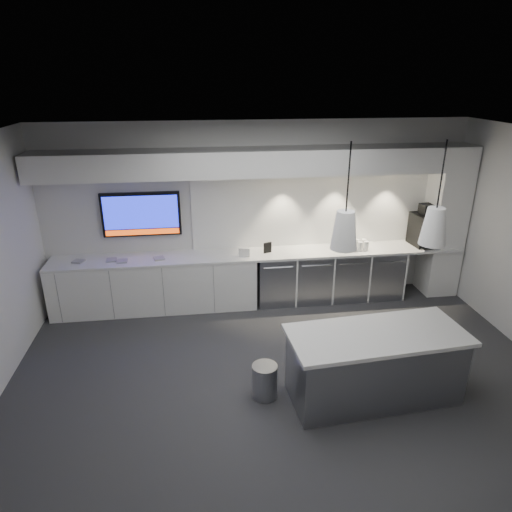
{
  "coord_description": "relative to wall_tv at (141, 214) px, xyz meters",
  "views": [
    {
      "loc": [
        -1.0,
        -4.79,
        3.65
      ],
      "look_at": [
        -0.22,
        1.1,
        1.28
      ],
      "focal_mm": 32.0,
      "sensor_mm": 36.0,
      "label": 1
    }
  ],
  "objects": [
    {
      "name": "floor",
      "position": [
        1.9,
        -2.45,
        -1.56
      ],
      "size": [
        7.0,
        7.0,
        0.0
      ],
      "primitive_type": "plane",
      "color": "#323235",
      "rests_on": "ground"
    },
    {
      "name": "ceiling",
      "position": [
        1.9,
        -2.45,
        1.44
      ],
      "size": [
        7.0,
        7.0,
        0.0
      ],
      "primitive_type": "plane",
      "rotation": [
        3.14,
        0.0,
        0.0
      ],
      "color": "black",
      "rests_on": "wall_back"
    },
    {
      "name": "wall_back",
      "position": [
        1.9,
        0.05,
        -0.06
      ],
      "size": [
        7.0,
        0.0,
        7.0
      ],
      "primitive_type": "plane",
      "rotation": [
        1.57,
        0.0,
        0.0
      ],
      "color": "silver",
      "rests_on": "floor"
    },
    {
      "name": "wall_front",
      "position": [
        1.9,
        -4.95,
        -0.06
      ],
      "size": [
        7.0,
        0.0,
        7.0
      ],
      "primitive_type": "plane",
      "rotation": [
        -1.57,
        0.0,
        0.0
      ],
      "color": "silver",
      "rests_on": "floor"
    },
    {
      "name": "back_counter",
      "position": [
        1.9,
        -0.27,
        -0.68
      ],
      "size": [
        6.8,
        0.65,
        0.04
      ],
      "primitive_type": "cube",
      "color": "white",
      "rests_on": "left_base_cabinets"
    },
    {
      "name": "left_base_cabinets",
      "position": [
        0.15,
        -0.27,
        -1.13
      ],
      "size": [
        3.3,
        0.63,
        0.86
      ],
      "primitive_type": "cube",
      "color": "white",
      "rests_on": "floor"
    },
    {
      "name": "fridge_unit_a",
      "position": [
        2.15,
        -0.27,
        -1.13
      ],
      "size": [
        0.6,
        0.61,
        0.85
      ],
      "primitive_type": "cube",
      "color": "#919398",
      "rests_on": "floor"
    },
    {
      "name": "fridge_unit_b",
      "position": [
        2.78,
        -0.27,
        -1.13
      ],
      "size": [
        0.6,
        0.61,
        0.85
      ],
      "primitive_type": "cube",
      "color": "#919398",
      "rests_on": "floor"
    },
    {
      "name": "fridge_unit_c",
      "position": [
        3.41,
        -0.27,
        -1.13
      ],
      "size": [
        0.6,
        0.61,
        0.85
      ],
      "primitive_type": "cube",
      "color": "#919398",
      "rests_on": "floor"
    },
    {
      "name": "fridge_unit_d",
      "position": [
        4.04,
        -0.27,
        -1.13
      ],
      "size": [
        0.6,
        0.61,
        0.85
      ],
      "primitive_type": "cube",
      "color": "#919398",
      "rests_on": "floor"
    },
    {
      "name": "backsplash",
      "position": [
        3.1,
        0.03,
        -0.01
      ],
      "size": [
        4.6,
        0.03,
        1.3
      ],
      "primitive_type": "cube",
      "color": "white",
      "rests_on": "wall_back"
    },
    {
      "name": "soffit",
      "position": [
        1.9,
        -0.25,
        0.84
      ],
      "size": [
        6.9,
        0.6,
        0.4
      ],
      "primitive_type": "cube",
      "color": "white",
      "rests_on": "wall_back"
    },
    {
      "name": "column",
      "position": [
        5.1,
        -0.25,
        -0.26
      ],
      "size": [
        0.55,
        0.55,
        2.6
      ],
      "primitive_type": "cube",
      "color": "white",
      "rests_on": "floor"
    },
    {
      "name": "wall_tv",
      "position": [
        0.0,
        0.0,
        0.0
      ],
      "size": [
        1.25,
        0.07,
        0.72
      ],
      "color": "black",
      "rests_on": "wall_back"
    },
    {
      "name": "island",
      "position": [
        2.89,
        -2.91,
        -1.12
      ],
      "size": [
        2.13,
        1.05,
        0.88
      ],
      "rotation": [
        0.0,
        0.0,
        0.08
      ],
      "color": "#919398",
      "rests_on": "floor"
    },
    {
      "name": "bin",
      "position": [
        1.6,
        -2.75,
        -1.34
      ],
      "size": [
        0.4,
        0.4,
        0.43
      ],
      "primitive_type": "cylinder",
      "rotation": [
        0.0,
        0.0,
        -0.37
      ],
      "color": "#919398",
      "rests_on": "floor"
    },
    {
      "name": "coffee_machine",
      "position": [
        4.75,
        -0.25,
        -0.36
      ],
      "size": [
        0.43,
        0.6,
        0.72
      ],
      "rotation": [
        0.0,
        0.0,
        0.09
      ],
      "color": "black",
      "rests_on": "back_counter"
    },
    {
      "name": "sign_black",
      "position": [
        2.02,
        -0.28,
        -0.57
      ],
      "size": [
        0.14,
        0.07,
        0.18
      ],
      "primitive_type": "cube",
      "rotation": [
        0.0,
        0.0,
        0.35
      ],
      "color": "black",
      "rests_on": "back_counter"
    },
    {
      "name": "sign_white",
      "position": [
        1.62,
        -0.4,
        -0.59
      ],
      "size": [
        0.18,
        0.06,
        0.14
      ],
      "primitive_type": "cube",
      "rotation": [
        0.0,
        0.0,
        -0.25
      ],
      "color": "white",
      "rests_on": "back_counter"
    },
    {
      "name": "cup_cluster",
      "position": [
        3.5,
        -0.35,
        -0.58
      ],
      "size": [
        0.41,
        0.19,
        0.16
      ],
      "primitive_type": null,
      "color": "white",
      "rests_on": "back_counter"
    },
    {
      "name": "tray_a",
      "position": [
        -1.0,
        -0.29,
        -0.65
      ],
      "size": [
        0.2,
        0.2,
        0.02
      ],
      "primitive_type": "cube",
      "rotation": [
        0.0,
        0.0,
        -0.32
      ],
      "color": "#999999",
      "rests_on": "back_counter"
    },
    {
      "name": "tray_b",
      "position": [
        -0.49,
        -0.29,
        -0.65
      ],
      "size": [
        0.18,
        0.18,
        0.02
      ],
      "primitive_type": "cube",
      "rotation": [
        0.0,
        0.0,
        0.12
      ],
      "color": "#999999",
      "rests_on": "back_counter"
    },
    {
      "name": "tray_c",
      "position": [
        -0.32,
        -0.37,
        -0.65
      ],
      "size": [
        0.17,
        0.17,
        0.02
      ],
      "primitive_type": "cube",
      "rotation": [
        0.0,
        0.0,
        0.04
      ],
      "color": "#999999",
      "rests_on": "back_counter"
    },
    {
      "name": "tray_d",
      "position": [
        0.25,
        -0.33,
        -0.65
      ],
      "size": [
        0.2,
        0.2,
        0.02
      ],
      "primitive_type": "cube",
      "rotation": [
        0.0,
        0.0,
        0.27
      ],
      "color": "#999999",
      "rests_on": "back_counter"
    },
    {
      "name": "pendant_left",
      "position": [
        2.4,
        -2.91,
        0.59
      ],
      "size": [
        0.29,
        0.29,
        1.11
      ],
      "color": "white",
      "rests_on": "ceiling"
    },
    {
      "name": "pendant_right",
      "position": [
        3.38,
        -2.91,
        0.59
      ],
      "size": [
        0.29,
        0.29,
        1.11
      ],
      "color": "white",
      "rests_on": "ceiling"
    }
  ]
}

